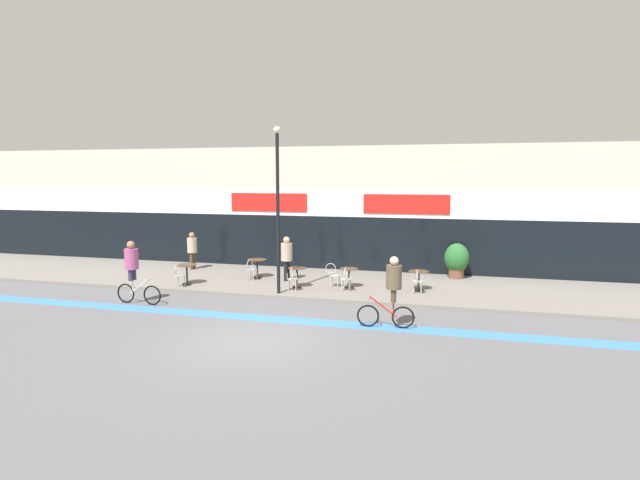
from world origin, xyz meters
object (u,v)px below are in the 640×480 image
object	(u,v)px
pedestrian_near_end	(287,255)
planter_pot	(457,260)
cafe_chair_0_near	(179,274)
cafe_chair_1_near	(251,268)
cafe_chair_2_near	(292,277)
bistro_table_1	(257,264)
cyclist_1	(392,286)
pedestrian_far_end	(192,247)
bistro_table_3	(349,274)
cafe_chair_3_side	(333,273)
lamp_post	(278,200)
cyclist_0	(133,267)
bistro_table_4	(419,276)
cafe_chair_4_near	(417,280)
bistro_table_0	(187,270)
cafe_chair_3_near	(346,277)
bistro_table_2	(297,273)

from	to	relation	value
pedestrian_near_end	planter_pot	bearing A→B (deg)	-152.07
cafe_chair_0_near	cafe_chair_1_near	world-z (taller)	same
cafe_chair_0_near	cafe_chair_2_near	size ratio (longest dim) A/B	1.00
bistro_table_1	cyclist_1	distance (m)	8.13
pedestrian_far_end	bistro_table_3	bearing A→B (deg)	172.79
cyclist_1	cafe_chair_3_side	bearing A→B (deg)	-62.43
bistro_table_1	cyclist_1	bearing A→B (deg)	-40.25
lamp_post	cyclist_0	xyz separation A→B (m)	(-4.42, -2.21, -2.22)
bistro_table_1	lamp_post	size ratio (longest dim) A/B	0.13
lamp_post	cyclist_0	size ratio (longest dim) A/B	2.75
bistro_table_3	bistro_table_4	world-z (taller)	bistro_table_3
cyclist_0	pedestrian_near_end	size ratio (longest dim) A/B	1.20
bistro_table_3	cyclist_1	distance (m)	4.85
lamp_post	bistro_table_3	bearing A→B (deg)	34.67
cafe_chair_4_near	pedestrian_near_end	distance (m)	5.39
bistro_table_0	cafe_chair_2_near	size ratio (longest dim) A/B	0.87
cafe_chair_3_near	pedestrian_far_end	size ratio (longest dim) A/B	0.53
bistro_table_3	cyclist_0	distance (m)	7.71
pedestrian_near_end	lamp_post	bearing A→B (deg)	110.01
bistro_table_2	cafe_chair_4_near	xyz separation A→B (m)	(4.50, 0.08, -0.02)
cyclist_1	pedestrian_near_end	size ratio (longest dim) A/B	1.16
lamp_post	bistro_table_2	bearing A→B (deg)	72.20
cyclist_0	cyclist_1	world-z (taller)	cyclist_0
planter_pot	cyclist_0	bearing A→B (deg)	-147.99
cafe_chair_4_near	planter_pot	size ratio (longest dim) A/B	0.62
bistro_table_2	cyclist_0	bearing A→B (deg)	-145.23
bistro_table_2	pedestrian_near_end	world-z (taller)	pedestrian_near_end
cafe_chair_1_near	pedestrian_near_end	size ratio (longest dim) A/B	0.50
cafe_chair_3_near	cafe_chair_4_near	size ratio (longest dim) A/B	1.00
bistro_table_1	cafe_chair_1_near	world-z (taller)	cafe_chair_1_near
cafe_chair_3_near	lamp_post	bearing A→B (deg)	111.13
cafe_chair_1_near	cafe_chair_3_near	distance (m)	4.20
bistro_table_0	cafe_chair_0_near	size ratio (longest dim) A/B	0.87
bistro_table_1	cafe_chair_2_near	world-z (taller)	cafe_chair_2_near
bistro_table_3	bistro_table_4	xyz separation A→B (m)	(2.58, 0.24, -0.01)
planter_pot	cafe_chair_0_near	bearing A→B (deg)	-156.27
bistro_table_0	bistro_table_3	xyz separation A→B (m)	(6.27, 0.99, -0.03)
cafe_chair_1_near	pedestrian_far_end	bearing A→B (deg)	73.46
bistro_table_2	cafe_chair_1_near	size ratio (longest dim) A/B	0.83
bistro_table_4	cyclist_0	bearing A→B (deg)	-156.55
cafe_chair_2_near	pedestrian_near_end	bearing A→B (deg)	16.97
bistro_table_3	pedestrian_far_end	bearing A→B (deg)	166.00
bistro_table_3	cafe_chair_0_near	world-z (taller)	cafe_chair_0_near
bistro_table_0	lamp_post	xyz separation A→B (m)	(4.00, -0.58, 2.82)
cyclist_0	pedestrian_near_end	bearing A→B (deg)	49.61
bistro_table_3	cafe_chair_3_side	bearing A→B (deg)	179.91
cafe_chair_1_near	pedestrian_near_end	xyz separation A→B (m)	(1.41, 0.33, 0.55)
cafe_chair_3_side	lamp_post	bearing A→B (deg)	-135.54
cyclist_0	cyclist_1	distance (m)	8.81
bistro_table_1	pedestrian_near_end	xyz separation A→B (m)	(1.40, -0.30, 0.51)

